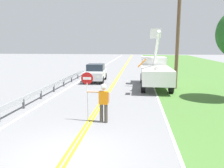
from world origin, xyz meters
name	(u,v)px	position (x,y,z in m)	size (l,w,h in m)	color
ground_plane	(67,157)	(0.00, 0.00, 0.00)	(160.00, 160.00, 0.00)	gray
grass_verge_right	(220,76)	(11.60, 20.00, 0.00)	(16.00, 110.00, 0.01)	#477533
centerline_yellow_left	(119,75)	(-0.09, 20.00, 0.01)	(0.11, 110.00, 0.01)	yellow
centerline_yellow_right	(120,75)	(0.09, 20.00, 0.01)	(0.11, 110.00, 0.01)	yellow
edge_line_right	(149,75)	(3.60, 20.00, 0.01)	(0.12, 110.00, 0.01)	silver
edge_line_left	(90,74)	(-3.60, 20.00, 0.01)	(0.12, 110.00, 0.01)	silver
flagger_worker	(103,101)	(0.66, 3.36, 1.05)	(1.08, 0.28, 1.83)	#474238
stop_sign_paddle	(87,86)	(-0.10, 3.44, 1.71)	(0.56, 0.04, 2.33)	silver
utility_bucket_truck	(155,71)	(3.66, 12.73, 1.40)	(2.67, 6.81, 4.95)	white
oncoming_sedan_nearest	(95,73)	(-1.96, 14.95, 0.83)	(2.05, 4.17, 1.70)	silver
utility_pole_near	(178,36)	(5.32, 12.15, 4.31)	(1.80, 0.28, 8.25)	brown
guardrail_left_shoulder	(75,75)	(-4.20, 15.35, 0.52)	(0.10, 32.00, 0.71)	#9EA0A3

